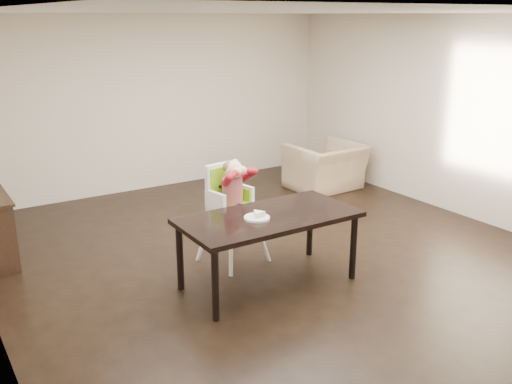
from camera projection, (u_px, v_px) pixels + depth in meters
ground at (282, 260)px, 6.50m from camera, size 7.00×7.00×0.00m
room_walls at (284, 96)px, 5.95m from camera, size 6.02×7.02×2.71m
dining_table at (269, 223)px, 5.73m from camera, size 1.80×0.90×0.75m
high_chair at (231, 190)px, 6.25m from camera, size 0.57×0.57×1.17m
plate at (257, 216)px, 5.60m from camera, size 0.33×0.33×0.07m
armchair at (326, 159)px, 9.05m from camera, size 1.14×0.76×0.97m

